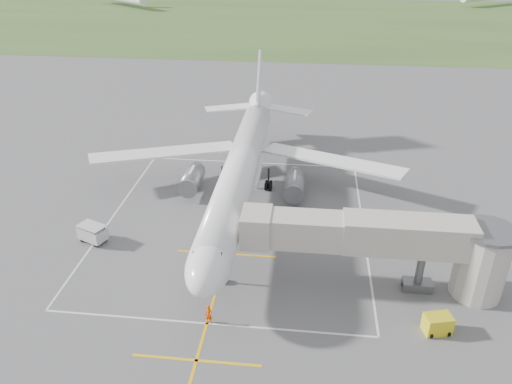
# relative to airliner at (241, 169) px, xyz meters

# --- Properties ---
(ground) EXTENTS (700.00, 700.00, 0.00)m
(ground) POSITION_rel_airliner_xyz_m (0.00, -0.75, -4.39)
(ground) COLOR #4E4E50
(ground) RESTS_ON ground
(grass_strip) EXTENTS (700.00, 120.00, 0.02)m
(grass_strip) POSITION_rel_airliner_xyz_m (0.00, 129.25, -4.38)
(grass_strip) COLOR #345224
(grass_strip) RESTS_ON ground
(apron_markings) EXTENTS (28.20, 60.00, 0.01)m
(apron_markings) POSITION_rel_airliner_xyz_m (0.00, -6.57, -4.38)
(apron_markings) COLOR #F0AE0E
(apron_markings) RESTS_ON ground
(airliner) EXTENTS (38.93, 46.75, 13.52)m
(airliner) POSITION_rel_airliner_xyz_m (0.00, 0.00, 0.00)
(airliner) COLOR silver
(airliner) RESTS_ON ground
(jet_bridge) EXTENTS (23.40, 5.00, 7.20)m
(jet_bridge) POSITION_rel_airliner_xyz_m (15.72, -14.25, 0.35)
(jet_bridge) COLOR #A39D93
(jet_bridge) RESTS_ON ground
(gpu_unit) EXTENTS (2.41, 1.94, 1.60)m
(gpu_unit) POSITION_rel_airliner_xyz_m (18.68, -19.55, -3.61)
(gpu_unit) COLOR gold
(gpu_unit) RESTS_ON ground
(baggage_cart) EXTENTS (3.21, 2.63, 1.94)m
(baggage_cart) POSITION_rel_airliner_xyz_m (-14.13, -10.06, -3.40)
(baggage_cart) COLOR #B9B9B9
(baggage_cart) RESTS_ON ground
(ramp_worker_nose) EXTENTS (0.70, 0.53, 1.73)m
(ramp_worker_nose) POSITION_rel_airliner_xyz_m (0.18, -20.63, -3.53)
(ramp_worker_nose) COLOR #DC4006
(ramp_worker_nose) RESTS_ON ground
(ramp_worker_wing) EXTENTS (1.17, 1.08, 1.92)m
(ramp_worker_wing) POSITION_rel_airliner_xyz_m (-6.45, 2.68, -3.43)
(ramp_worker_wing) COLOR #FA4C07
(ramp_worker_wing) RESTS_ON ground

